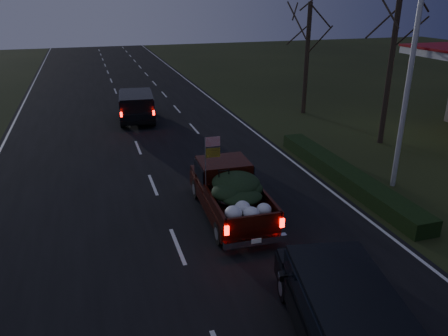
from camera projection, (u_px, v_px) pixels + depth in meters
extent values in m
plane|color=black|center=(178.00, 247.00, 13.70)|extent=(120.00, 120.00, 0.00)
cube|color=black|center=(178.00, 246.00, 13.70)|extent=(14.00, 120.00, 0.02)
cube|color=black|center=(344.00, 175.00, 18.42)|extent=(1.00, 10.00, 0.60)
cylinder|color=silver|center=(409.00, 76.00, 16.46)|extent=(0.20, 0.20, 9.00)
cylinder|color=black|center=(391.00, 62.00, 21.83)|extent=(0.28, 0.28, 8.50)
cylinder|color=black|center=(307.00, 60.00, 28.03)|extent=(0.28, 0.28, 7.00)
cube|color=black|center=(230.00, 199.00, 15.53)|extent=(2.11, 4.93, 0.53)
cube|color=black|center=(224.00, 172.00, 16.04)|extent=(1.85, 1.62, 0.87)
cube|color=black|center=(224.00, 169.00, 16.01)|extent=(1.95, 1.52, 0.53)
cube|color=black|center=(241.00, 208.00, 14.29)|extent=(1.89, 2.78, 0.06)
ellipsoid|color=black|center=(238.00, 189.00, 14.57)|extent=(1.62, 1.80, 0.58)
cylinder|color=gray|center=(205.00, 165.00, 14.79)|extent=(0.03, 0.03, 1.94)
cube|color=red|center=(213.00, 142.00, 14.56)|extent=(0.51, 0.04, 0.33)
cube|color=gold|center=(213.00, 153.00, 14.70)|extent=(0.51, 0.04, 0.33)
cube|color=black|center=(137.00, 110.00, 27.43)|extent=(2.47, 5.06, 0.61)
cube|color=black|center=(136.00, 100.00, 26.94)|extent=(2.23, 3.73, 0.82)
cube|color=black|center=(136.00, 99.00, 26.91)|extent=(2.32, 3.64, 0.49)
cube|color=black|center=(339.00, 319.00, 9.77)|extent=(2.87, 5.01, 0.59)
cube|color=black|center=(346.00, 301.00, 9.30)|extent=(2.50, 3.74, 0.79)
cube|color=black|center=(347.00, 298.00, 9.27)|extent=(2.58, 3.66, 0.47)
cube|color=black|center=(281.00, 276.00, 10.32)|extent=(0.14, 0.23, 0.16)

